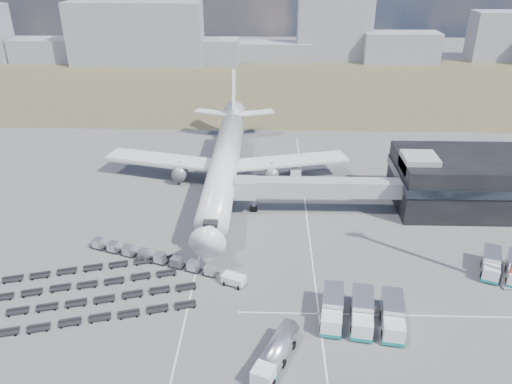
{
  "coord_description": "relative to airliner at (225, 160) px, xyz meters",
  "views": [
    {
      "loc": [
        8.99,
        -61.17,
        45.3
      ],
      "look_at": [
        6.62,
        20.52,
        4.0
      ],
      "focal_mm": 35.0,
      "sensor_mm": 36.0,
      "label": 1
    }
  ],
  "objects": [
    {
      "name": "fuel_tanker",
      "position": [
        10.05,
        -49.38,
        -3.74
      ],
      "size": [
        6.0,
        9.78,
        3.1
      ],
      "rotation": [
        0.0,
        0.0,
        -0.4
      ],
      "color": "white",
      "rests_on": "ground"
    },
    {
      "name": "jet_bridge",
      "position": [
        15.9,
        -11.95,
        -0.24
      ],
      "size": [
        30.3,
        3.8,
        7.05
      ],
      "color": "#939399",
      "rests_on": "ground"
    },
    {
      "name": "ground",
      "position": [
        0.0,
        -32.38,
        -5.29
      ],
      "size": [
        420.0,
        420.0,
        0.0
      ],
      "primitive_type": "plane",
      "color": "#565659",
      "rests_on": "ground"
    },
    {
      "name": "airliner",
      "position": [
        0.0,
        0.0,
        0.0
      ],
      "size": [
        51.59,
        64.53,
        17.62
      ],
      "color": "white",
      "rests_on": "ground"
    },
    {
      "name": "baggage_dollies",
      "position": [
        -16.81,
        -37.31,
        -4.95
      ],
      "size": [
        31.29,
        20.78,
        0.69
      ],
      "rotation": [
        0.0,
        0.0,
        0.28
      ],
      "color": "black",
      "rests_on": "ground"
    },
    {
      "name": "grass_strip",
      "position": [
        0.0,
        77.62,
        -5.29
      ],
      "size": [
        420.0,
        90.0,
        0.01
      ],
      "primitive_type": "cube",
      "color": "brown",
      "rests_on": "ground"
    },
    {
      "name": "service_trucks_near",
      "position": [
        21.45,
        -41.93,
        -3.55
      ],
      "size": [
        11.6,
        9.45,
        3.2
      ],
      "rotation": [
        0.0,
        0.0,
        -0.15
      ],
      "color": "white",
      "rests_on": "ground"
    },
    {
      "name": "pushback_tug",
      "position": [
        4.0,
        -34.18,
        -4.54
      ],
      "size": [
        3.84,
        3.08,
        1.51
      ],
      "primitive_type": "cube",
      "rotation": [
        0.0,
        0.0,
        -0.41
      ],
      "color": "white",
      "rests_on": "ground"
    },
    {
      "name": "catering_truck",
      "position": [
        14.51,
        3.16,
        -4.0
      ],
      "size": [
        2.26,
        5.49,
        2.51
      ],
      "rotation": [
        0.0,
        0.0,
        -0.0
      ],
      "color": "white",
      "rests_on": "ground"
    },
    {
      "name": "terminal",
      "position": [
        47.77,
        -8.41,
        -0.04
      ],
      "size": [
        30.4,
        16.4,
        11.0
      ],
      "color": "black",
      "rests_on": "ground"
    },
    {
      "name": "skyline",
      "position": [
        -3.46,
        116.51,
        3.73
      ],
      "size": [
        319.89,
        24.94,
        24.53
      ],
      "color": "gray",
      "rests_on": "ground"
    },
    {
      "name": "uld_row",
      "position": [
        -9.31,
        -28.63,
        -4.37
      ],
      "size": [
        21.93,
        9.01,
        1.54
      ],
      "rotation": [
        0.0,
        0.0,
        -0.34
      ],
      "color": "black",
      "rests_on": "ground"
    },
    {
      "name": "lane_markings",
      "position": [
        9.77,
        -29.38,
        -5.29
      ],
      "size": [
        47.12,
        110.0,
        0.01
      ],
      "color": "silver",
      "rests_on": "ground"
    }
  ]
}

